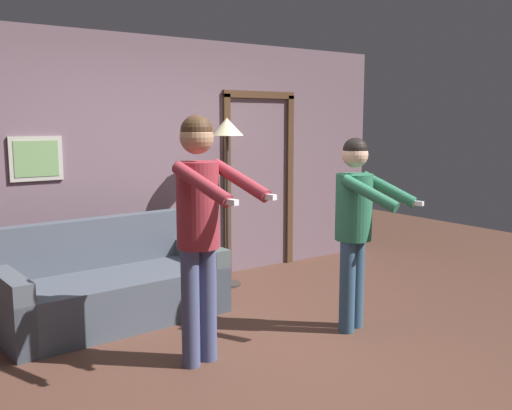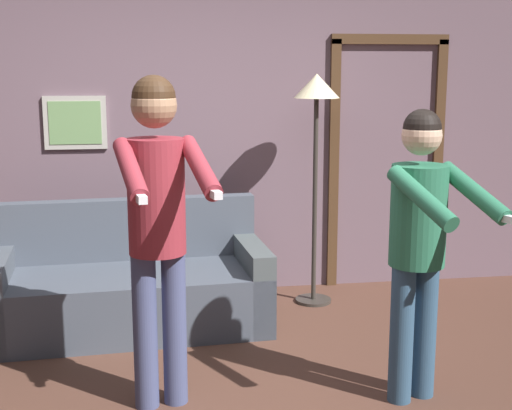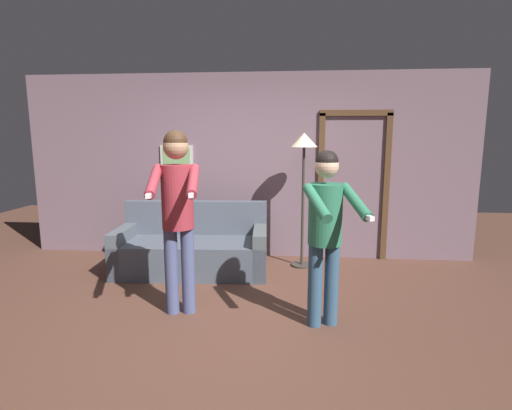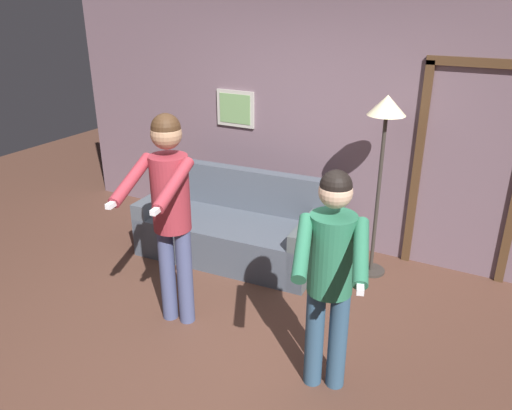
# 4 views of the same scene
# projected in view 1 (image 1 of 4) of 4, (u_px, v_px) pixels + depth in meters

# --- Properties ---
(ground_plane) EXTENTS (12.00, 12.00, 0.00)m
(ground_plane) POSITION_uv_depth(u_px,v_px,m) (261.00, 357.00, 4.23)
(ground_plane) COLOR #503226
(back_wall_assembly) EXTENTS (6.40, 0.10, 2.60)m
(back_wall_assembly) POSITION_uv_depth(u_px,v_px,m) (138.00, 164.00, 5.84)
(back_wall_assembly) COLOR #6C5560
(back_wall_assembly) RESTS_ON ground_plane
(couch) EXTENTS (1.95, 0.97, 0.87)m
(couch) POSITION_uv_depth(u_px,v_px,m) (112.00, 289.00, 4.99)
(couch) COLOR #464C58
(couch) RESTS_ON ground_plane
(torchiere_lamp) EXTENTS (0.35, 0.35, 1.77)m
(torchiere_lamp) POSITION_uv_depth(u_px,v_px,m) (227.00, 146.00, 5.89)
(torchiere_lamp) COLOR #332D28
(torchiere_lamp) RESTS_ON ground_plane
(person_standing_left) EXTENTS (0.52, 0.75, 1.78)m
(person_standing_left) POSITION_uv_depth(u_px,v_px,m) (200.00, 215.00, 3.97)
(person_standing_left) COLOR #434B72
(person_standing_left) RESTS_ON ground_plane
(person_standing_right) EXTENTS (0.56, 0.65, 1.61)m
(person_standing_right) POSITION_uv_depth(u_px,v_px,m) (356.00, 217.00, 4.66)
(person_standing_right) COLOR #2E4C67
(person_standing_right) RESTS_ON ground_plane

